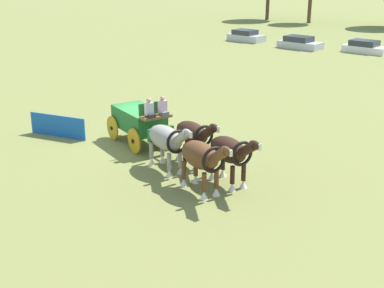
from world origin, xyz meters
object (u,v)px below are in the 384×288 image
(show_wagon, at_px, (141,120))
(draft_horse_rear_off, at_px, (167,140))
(draft_horse_lead_off, at_px, (202,157))
(parked_vehicle_a, at_px, (246,36))
(parked_vehicle_b, at_px, (300,43))
(draft_horse_rear_near, at_px, (194,135))
(draft_horse_lead_near, at_px, (230,152))
(parked_vehicle_c, at_px, (365,47))

(show_wagon, bearing_deg, draft_horse_rear_off, -30.22)
(draft_horse_lead_off, relative_size, parked_vehicle_a, 0.75)
(parked_vehicle_a, bearing_deg, parked_vehicle_b, -7.39)
(draft_horse_lead_off, distance_m, parked_vehicle_a, 39.28)
(draft_horse_rear_near, xyz_separation_m, draft_horse_lead_near, (2.44, -0.89, 0.03))
(show_wagon, bearing_deg, parked_vehicle_a, 113.61)
(draft_horse_rear_near, xyz_separation_m, parked_vehicle_b, (-10.62, 31.18, -0.82))
(parked_vehicle_c, bearing_deg, draft_horse_rear_off, -83.01)
(parked_vehicle_a, bearing_deg, draft_horse_lead_near, -58.99)
(show_wagon, distance_m, draft_horse_rear_off, 3.68)
(show_wagon, distance_m, parked_vehicle_b, 31.35)
(draft_horse_rear_off, bearing_deg, draft_horse_rear_near, 69.60)
(show_wagon, height_order, draft_horse_rear_near, show_wagon)
(draft_horse_lead_off, relative_size, parked_vehicle_b, 0.69)
(show_wagon, height_order, draft_horse_rear_off, show_wagon)
(parked_vehicle_a, bearing_deg, draft_horse_rear_off, -63.06)
(draft_horse_rear_near, bearing_deg, parked_vehicle_c, 98.02)
(draft_horse_rear_off, bearing_deg, show_wagon, 149.78)
(show_wagon, height_order, draft_horse_lead_near, show_wagon)
(draft_horse_rear_near, xyz_separation_m, draft_horse_lead_off, (1.99, -2.11, 0.07))
(parked_vehicle_c, bearing_deg, draft_horse_lead_off, -79.27)
(show_wagon, bearing_deg, draft_horse_lead_off, -26.01)
(draft_horse_rear_off, xyz_separation_m, parked_vehicle_c, (-4.15, 33.88, -0.86))
(draft_horse_lead_near, bearing_deg, draft_horse_rear_near, 159.96)
(show_wagon, xyz_separation_m, parked_vehicle_a, (-13.74, 31.43, -0.64))
(draft_horse_rear_off, xyz_separation_m, parked_vehicle_a, (-16.91, 33.28, -0.84))
(draft_horse_rear_near, bearing_deg, parked_vehicle_b, 108.81)
(show_wagon, relative_size, draft_horse_lead_off, 1.93)
(show_wagon, relative_size, parked_vehicle_c, 1.37)
(draft_horse_lead_near, bearing_deg, parked_vehicle_b, 112.15)
(draft_horse_rear_near, bearing_deg, parked_vehicle_a, 118.44)
(draft_horse_rear_off, height_order, parked_vehicle_c, draft_horse_rear_off)
(show_wagon, bearing_deg, parked_vehicle_c, 91.75)
(draft_horse_rear_off, bearing_deg, draft_horse_lead_off, -20.04)
(draft_horse_rear_off, height_order, parked_vehicle_b, draft_horse_rear_off)
(draft_horse_lead_off, bearing_deg, parked_vehicle_c, 100.73)
(draft_horse_rear_off, height_order, draft_horse_lead_near, draft_horse_lead_near)
(draft_horse_rear_off, xyz_separation_m, parked_vehicle_b, (-10.17, 32.40, -0.84))
(parked_vehicle_c, bearing_deg, draft_horse_rear_near, -81.98)
(draft_horse_rear_off, relative_size, draft_horse_lead_off, 1.03)
(show_wagon, xyz_separation_m, draft_horse_rear_off, (3.18, -1.85, 0.20))
(parked_vehicle_a, height_order, parked_vehicle_b, parked_vehicle_a)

